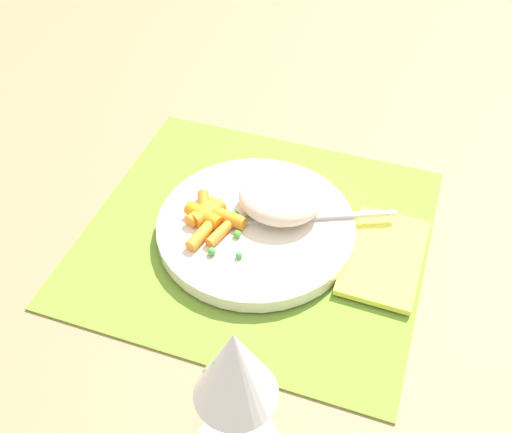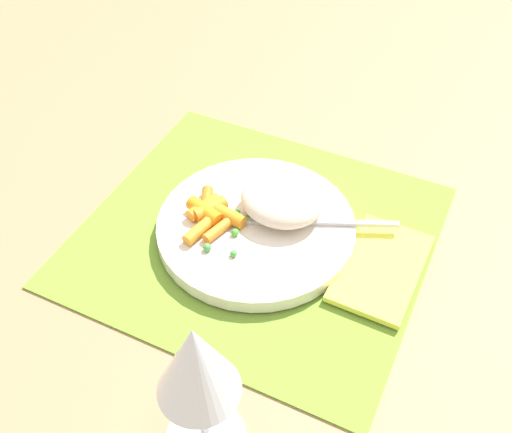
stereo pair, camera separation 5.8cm
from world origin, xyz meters
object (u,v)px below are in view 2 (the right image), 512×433
(rice_mound, at_px, (282,200))
(napkin, at_px, (381,268))
(plate, at_px, (256,228))
(fork, at_px, (296,222))
(wine_glass, at_px, (197,367))
(carrot_portion, at_px, (210,214))

(rice_mound, height_order, napkin, rice_mound)
(plate, distance_m, fork, 0.05)
(wine_glass, height_order, napkin, wine_glass)
(fork, xyz_separation_m, napkin, (-0.11, 0.01, -0.02))
(fork, bearing_deg, carrot_portion, 20.82)
(rice_mound, xyz_separation_m, napkin, (-0.13, 0.02, -0.03))
(fork, height_order, wine_glass, wine_glass)
(carrot_portion, distance_m, wine_glass, 0.28)
(plate, distance_m, napkin, 0.16)
(carrot_portion, xyz_separation_m, wine_glass, (-0.12, 0.23, 0.09))
(plate, relative_size, wine_glass, 1.35)
(carrot_portion, distance_m, fork, 0.10)
(rice_mound, bearing_deg, napkin, 171.21)
(rice_mound, height_order, carrot_portion, rice_mound)
(rice_mound, relative_size, fork, 0.53)
(fork, bearing_deg, rice_mound, -24.37)
(rice_mound, bearing_deg, plate, 55.69)
(fork, relative_size, wine_glass, 1.07)
(plate, xyz_separation_m, rice_mound, (-0.02, -0.03, 0.03))
(plate, relative_size, fork, 1.26)
(plate, distance_m, carrot_portion, 0.06)
(carrot_portion, xyz_separation_m, fork, (-0.10, -0.04, -0.00))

